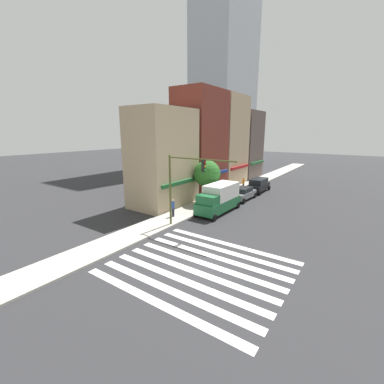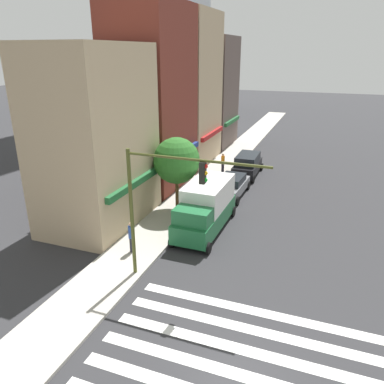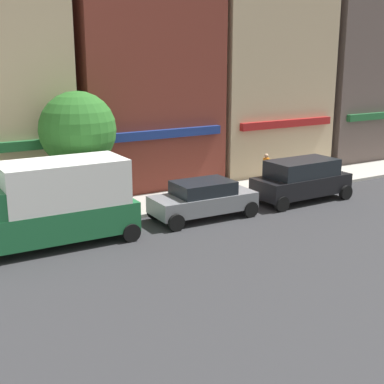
{
  "view_description": "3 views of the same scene",
  "coord_description": "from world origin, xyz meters",
  "px_view_note": "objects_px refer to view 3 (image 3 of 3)",
  "views": [
    {
      "loc": [
        -12.53,
        -8.1,
        8.49
      ],
      "look_at": [
        4.87,
        4.0,
        3.5
      ],
      "focal_mm": 24.0,
      "sensor_mm": 36.0,
      "label": 1
    },
    {
      "loc": [
        -9.29,
        -1.96,
        10.59
      ],
      "look_at": [
        11.96,
        6.0,
        2.0
      ],
      "focal_mm": 35.0,
      "sensor_mm": 36.0,
      "label": 2
    },
    {
      "loc": [
        5.93,
        -13.44,
        6.67
      ],
      "look_at": [
        16.76,
        4.7,
        1.2
      ],
      "focal_mm": 50.0,
      "sensor_mm": 36.0,
      "label": 3
    }
  ],
  "objects_px": {
    "box_truck_green": "(50,203)",
    "pedestrian_orange_vest": "(266,171)",
    "street_tree": "(78,130)",
    "suv_black": "(302,179)",
    "pedestrian_green_top": "(83,198)",
    "sedan_grey": "(203,199)"
  },
  "relations": [
    {
      "from": "box_truck_green",
      "to": "pedestrian_orange_vest",
      "type": "height_order",
      "value": "box_truck_green"
    },
    {
      "from": "box_truck_green",
      "to": "street_tree",
      "type": "distance_m",
      "value": 4.08
    },
    {
      "from": "suv_black",
      "to": "pedestrian_green_top",
      "type": "distance_m",
      "value": 10.12
    },
    {
      "from": "pedestrian_green_top",
      "to": "pedestrian_orange_vest",
      "type": "relative_size",
      "value": 1.0
    },
    {
      "from": "sedan_grey",
      "to": "pedestrian_orange_vest",
      "type": "distance_m",
      "value": 5.5
    },
    {
      "from": "box_truck_green",
      "to": "pedestrian_orange_vest",
      "type": "relative_size",
      "value": 3.51
    },
    {
      "from": "suv_black",
      "to": "pedestrian_orange_vest",
      "type": "xyz_separation_m",
      "value": [
        -0.36,
        2.19,
        0.04
      ]
    },
    {
      "from": "pedestrian_green_top",
      "to": "street_tree",
      "type": "bearing_deg",
      "value": -132.42
    },
    {
      "from": "sedan_grey",
      "to": "pedestrian_green_top",
      "type": "relative_size",
      "value": 2.51
    },
    {
      "from": "box_truck_green",
      "to": "pedestrian_orange_vest",
      "type": "xyz_separation_m",
      "value": [
        11.42,
        2.19,
        -0.51
      ]
    },
    {
      "from": "suv_black",
      "to": "sedan_grey",
      "type": "bearing_deg",
      "value": 178.85
    },
    {
      "from": "pedestrian_green_top",
      "to": "street_tree",
      "type": "xyz_separation_m",
      "value": [
        0.28,
        0.98,
        2.6
      ]
    },
    {
      "from": "pedestrian_green_top",
      "to": "sedan_grey",
      "type": "bearing_deg",
      "value": 131.8
    },
    {
      "from": "pedestrian_orange_vest",
      "to": "pedestrian_green_top",
      "type": "bearing_deg",
      "value": 71.19
    },
    {
      "from": "pedestrian_green_top",
      "to": "pedestrian_orange_vest",
      "type": "distance_m",
      "value": 9.6
    },
    {
      "from": "sedan_grey",
      "to": "pedestrian_green_top",
      "type": "height_order",
      "value": "pedestrian_green_top"
    },
    {
      "from": "sedan_grey",
      "to": "suv_black",
      "type": "distance_m",
      "value": 5.4
    },
    {
      "from": "pedestrian_orange_vest",
      "to": "box_truck_green",
      "type": "bearing_deg",
      "value": 79.83
    },
    {
      "from": "pedestrian_green_top",
      "to": "pedestrian_orange_vest",
      "type": "bearing_deg",
      "value": 155.76
    },
    {
      "from": "box_truck_green",
      "to": "sedan_grey",
      "type": "relative_size",
      "value": 1.4
    },
    {
      "from": "suv_black",
      "to": "pedestrian_orange_vest",
      "type": "height_order",
      "value": "suv_black"
    },
    {
      "from": "box_truck_green",
      "to": "pedestrian_green_top",
      "type": "distance_m",
      "value": 2.63
    }
  ]
}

